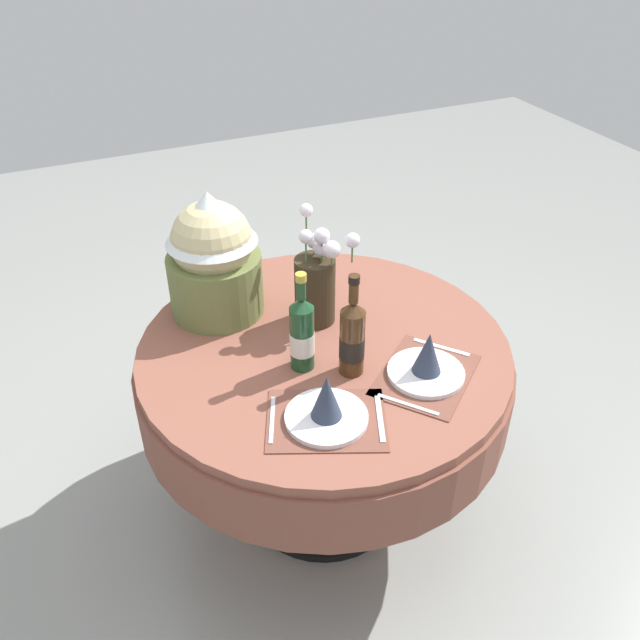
{
  "coord_description": "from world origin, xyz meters",
  "views": [
    {
      "loc": [
        -0.73,
        -1.6,
        2.09
      ],
      "look_at": [
        0.0,
        0.03,
        0.84
      ],
      "focal_mm": 37.44,
      "sensor_mm": 36.0,
      "label": 1
    }
  ],
  "objects_px": {
    "place_setting_left": "(326,408)",
    "flower_vase": "(316,282)",
    "place_setting_right": "(427,364)",
    "gift_tub_back_left": "(213,251)",
    "wine_bottle_centre": "(302,333)",
    "wine_bottle_left": "(352,337)",
    "dining_table": "(324,379)"
  },
  "relations": [
    {
      "from": "flower_vase",
      "to": "wine_bottle_centre",
      "type": "distance_m",
      "value": 0.26
    },
    {
      "from": "place_setting_left",
      "to": "place_setting_right",
      "type": "distance_m",
      "value": 0.37
    },
    {
      "from": "dining_table",
      "to": "wine_bottle_left",
      "type": "relative_size",
      "value": 3.61
    },
    {
      "from": "dining_table",
      "to": "place_setting_left",
      "type": "xyz_separation_m",
      "value": [
        -0.14,
        -0.33,
        0.19
      ]
    },
    {
      "from": "wine_bottle_centre",
      "to": "flower_vase",
      "type": "bearing_deg",
      "value": 56.42
    },
    {
      "from": "place_setting_right",
      "to": "wine_bottle_left",
      "type": "xyz_separation_m",
      "value": [
        -0.2,
        0.12,
        0.08
      ]
    },
    {
      "from": "dining_table",
      "to": "wine_bottle_centre",
      "type": "height_order",
      "value": "wine_bottle_centre"
    },
    {
      "from": "flower_vase",
      "to": "wine_bottle_left",
      "type": "distance_m",
      "value": 0.3
    },
    {
      "from": "place_setting_left",
      "to": "flower_vase",
      "type": "height_order",
      "value": "flower_vase"
    },
    {
      "from": "dining_table",
      "to": "flower_vase",
      "type": "bearing_deg",
      "value": 75.46
    },
    {
      "from": "flower_vase",
      "to": "wine_bottle_centre",
      "type": "xyz_separation_m",
      "value": [
        -0.14,
        -0.22,
        -0.02
      ]
    },
    {
      "from": "flower_vase",
      "to": "gift_tub_back_left",
      "type": "bearing_deg",
      "value": 146.12
    },
    {
      "from": "wine_bottle_left",
      "to": "gift_tub_back_left",
      "type": "bearing_deg",
      "value": 119.1
    },
    {
      "from": "place_setting_left",
      "to": "flower_vase",
      "type": "bearing_deg",
      "value": 69.34
    },
    {
      "from": "wine_bottle_left",
      "to": "wine_bottle_centre",
      "type": "bearing_deg",
      "value": 146.68
    },
    {
      "from": "dining_table",
      "to": "place_setting_right",
      "type": "distance_m",
      "value": 0.4
    },
    {
      "from": "place_setting_left",
      "to": "flower_vase",
      "type": "relative_size",
      "value": 1.07
    },
    {
      "from": "wine_bottle_left",
      "to": "dining_table",
      "type": "bearing_deg",
      "value": 98.16
    },
    {
      "from": "place_setting_right",
      "to": "wine_bottle_centre",
      "type": "relative_size",
      "value": 1.26
    },
    {
      "from": "dining_table",
      "to": "gift_tub_back_left",
      "type": "xyz_separation_m",
      "value": [
        -0.26,
        0.34,
        0.38
      ]
    },
    {
      "from": "place_setting_right",
      "to": "wine_bottle_left",
      "type": "distance_m",
      "value": 0.25
    },
    {
      "from": "gift_tub_back_left",
      "to": "place_setting_left",
      "type": "bearing_deg",
      "value": -80.34
    },
    {
      "from": "flower_vase",
      "to": "place_setting_right",
      "type": "bearing_deg",
      "value": -66.12
    },
    {
      "from": "dining_table",
      "to": "place_setting_left",
      "type": "distance_m",
      "value": 0.41
    },
    {
      "from": "wine_bottle_centre",
      "to": "gift_tub_back_left",
      "type": "bearing_deg",
      "value": 109.72
    },
    {
      "from": "flower_vase",
      "to": "dining_table",
      "type": "bearing_deg",
      "value": -104.54
    },
    {
      "from": "flower_vase",
      "to": "wine_bottle_left",
      "type": "bearing_deg",
      "value": -92.84
    },
    {
      "from": "dining_table",
      "to": "place_setting_left",
      "type": "height_order",
      "value": "place_setting_left"
    },
    {
      "from": "dining_table",
      "to": "place_setting_right",
      "type": "bearing_deg",
      "value": -50.83
    },
    {
      "from": "place_setting_left",
      "to": "wine_bottle_left",
      "type": "distance_m",
      "value": 0.25
    },
    {
      "from": "wine_bottle_centre",
      "to": "gift_tub_back_left",
      "type": "relative_size",
      "value": 0.75
    },
    {
      "from": "dining_table",
      "to": "wine_bottle_centre",
      "type": "xyz_separation_m",
      "value": [
        -0.11,
        -0.07,
        0.28
      ]
    }
  ]
}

